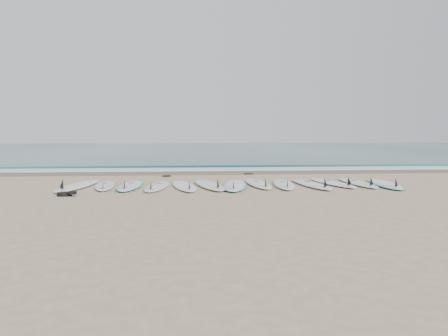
{
  "coord_description": "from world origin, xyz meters",
  "views": [
    {
      "loc": [
        -1.3,
        -11.56,
        1.37
      ],
      "look_at": [
        -0.18,
        1.16,
        0.4
      ],
      "focal_mm": 35.0,
      "sensor_mm": 36.0,
      "label": 1
    }
  ],
  "objects": [
    {
      "name": "wet_sand_band",
      "position": [
        0.0,
        4.1,
        0.01
      ],
      "size": [
        120.0,
        1.8,
        0.01
      ],
      "primitive_type": "cube",
      "color": "brown",
      "rests_on": "ground"
    },
    {
      "name": "surfboard_12",
      "position": [
        4.08,
        -0.24,
        0.05
      ],
      "size": [
        1.04,
        2.68,
        0.33
      ],
      "rotation": [
        0.0,
        0.0,
        -0.16
      ],
      "color": "white",
      "rests_on": "ground"
    },
    {
      "name": "foam_band",
      "position": [
        0.0,
        5.5,
        0.02
      ],
      "size": [
        120.0,
        1.4,
        0.04
      ],
      "primitive_type": "cube",
      "color": "silver",
      "rests_on": "ground"
    },
    {
      "name": "wave_crest",
      "position": [
        0.0,
        7.0,
        0.05
      ],
      "size": [
        120.0,
        1.0,
        0.1
      ],
      "primitive_type": "cube",
      "color": "#1C5353",
      "rests_on": "ground"
    },
    {
      "name": "surfboard_8",
      "position": [
        1.32,
        -0.12,
        0.06
      ],
      "size": [
        0.82,
        2.55,
        0.32
      ],
      "rotation": [
        0.0,
        0.0,
        -0.12
      ],
      "color": "white",
      "rests_on": "ground"
    },
    {
      "name": "surfboard_9",
      "position": [
        2.07,
        -0.18,
        0.06
      ],
      "size": [
        0.75,
        2.69,
        0.34
      ],
      "rotation": [
        0.0,
        0.0,
        0.08
      ],
      "color": "white",
      "rests_on": "ground"
    },
    {
      "name": "surfboard_0",
      "position": [
        -4.12,
        -0.01,
        0.06
      ],
      "size": [
        0.91,
        2.85,
        0.36
      ],
      "rotation": [
        0.0,
        0.0,
        -0.12
      ],
      "color": "white",
      "rests_on": "ground"
    },
    {
      "name": "surfboard_10",
      "position": [
        2.75,
        0.11,
        0.06
      ],
      "size": [
        0.87,
        2.58,
        0.32
      ],
      "rotation": [
        0.0,
        0.0,
        0.14
      ],
      "color": "white",
      "rests_on": "ground"
    },
    {
      "name": "seaweed_near",
      "position": [
        -1.93,
        2.79,
        0.03
      ],
      "size": [
        0.31,
        0.24,
        0.06
      ],
      "primitive_type": "ellipsoid",
      "color": "black",
      "rests_on": "ground"
    },
    {
      "name": "ocean",
      "position": [
        0.0,
        32.5,
        0.01
      ],
      "size": [
        120.0,
        55.0,
        0.03
      ],
      "primitive_type": "cube",
      "color": "#1C5353",
      "rests_on": "ground"
    },
    {
      "name": "ground",
      "position": [
        0.0,
        0.0,
        0.0
      ],
      "size": [
        120.0,
        120.0,
        0.0
      ],
      "primitive_type": "plane",
      "color": "tan"
    },
    {
      "name": "surfboard_11",
      "position": [
        3.44,
        0.05,
        0.06
      ],
      "size": [
        0.56,
        2.57,
        0.33
      ],
      "rotation": [
        0.0,
        0.0,
        -0.01
      ],
      "color": "white",
      "rests_on": "ground"
    },
    {
      "name": "surfboard_4",
      "position": [
        -1.34,
        -0.27,
        0.06
      ],
      "size": [
        0.87,
        2.58,
        0.32
      ],
      "rotation": [
        0.0,
        0.0,
        0.14
      ],
      "color": "white",
      "rests_on": "ground"
    },
    {
      "name": "surfboard_2",
      "position": [
        -2.76,
        -0.02,
        0.05
      ],
      "size": [
        0.67,
        2.51,
        0.32
      ],
      "rotation": [
        0.0,
        0.0,
        -0.03
      ],
      "color": "white",
      "rests_on": "ground"
    },
    {
      "name": "seaweed_far",
      "position": [
        0.86,
        3.31,
        0.03
      ],
      "size": [
        0.33,
        0.26,
        0.06
      ],
      "primitive_type": "ellipsoid",
      "color": "black",
      "rests_on": "ground"
    },
    {
      "name": "surfboard_7",
      "position": [
        0.66,
        0.07,
        0.06
      ],
      "size": [
        0.62,
        2.58,
        0.33
      ],
      "rotation": [
        0.0,
        0.0,
        0.04
      ],
      "color": "white",
      "rests_on": "ground"
    },
    {
      "name": "surfboard_6",
      "position": [
        -0.02,
        -0.2,
        0.05
      ],
      "size": [
        1.02,
        2.75,
        0.34
      ],
      "rotation": [
        0.0,
        0.0,
        -0.14
      ],
      "color": "white",
      "rests_on": "ground"
    },
    {
      "name": "leash_coil",
      "position": [
        -3.99,
        -1.55,
        0.05
      ],
      "size": [
        0.46,
        0.36,
        0.11
      ],
      "color": "black",
      "rests_on": "ground"
    },
    {
      "name": "surfboard_5",
      "position": [
        -0.68,
        -0.13,
        0.06
      ],
      "size": [
        0.99,
        2.73,
        0.34
      ],
      "rotation": [
        0.0,
        0.0,
        0.17
      ],
      "color": "white",
      "rests_on": "ground"
    },
    {
      "name": "surfboard_3",
      "position": [
        -2.05,
        -0.26,
        0.05
      ],
      "size": [
        0.76,
        2.46,
        0.31
      ],
      "rotation": [
        0.0,
        0.0,
        -0.11
      ],
      "color": "silver",
      "rests_on": "ground"
    },
    {
      "name": "surfboard_1",
      "position": [
        -3.43,
        0.01,
        0.05
      ],
      "size": [
        0.79,
        2.36,
        0.3
      ],
      "rotation": [
        0.0,
        0.0,
        0.13
      ],
      "color": "white",
      "rests_on": "ground"
    }
  ]
}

